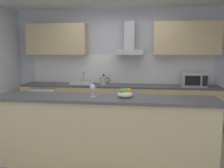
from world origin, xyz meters
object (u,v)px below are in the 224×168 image
(microwave, at_px, (194,80))
(range_hood, at_px, (129,44))
(oven, at_px, (128,105))
(fruit_bowl, at_px, (125,94))
(kettle, at_px, (104,80))
(sink, at_px, (82,83))
(wine_glass, at_px, (93,88))
(refrigerator, at_px, (49,104))

(microwave, height_order, range_hood, range_hood)
(oven, relative_size, fruit_bowl, 3.64)
(kettle, relative_size, fruit_bowl, 1.31)
(microwave, height_order, sink, microwave)
(sink, relative_size, kettle, 1.73)
(sink, relative_size, wine_glass, 2.81)
(oven, bearing_deg, refrigerator, -179.92)
(range_hood, bearing_deg, refrigerator, -175.93)
(sink, bearing_deg, fruit_bowl, -59.67)
(refrigerator, height_order, range_hood, range_hood)
(sink, relative_size, range_hood, 0.69)
(microwave, bearing_deg, kettle, -179.83)
(refrigerator, distance_m, fruit_bowl, 2.81)
(kettle, bearing_deg, oven, 3.50)
(microwave, relative_size, wine_glass, 2.81)
(microwave, bearing_deg, range_hood, 173.41)
(microwave, bearing_deg, wine_glass, -131.69)
(wine_glass, bearing_deg, fruit_bowl, 3.56)
(oven, bearing_deg, fruit_bowl, -87.28)
(refrigerator, distance_m, kettle, 1.43)
(microwave, relative_size, kettle, 1.73)
(sink, bearing_deg, refrigerator, -179.03)
(microwave, bearing_deg, refrigerator, 179.55)
(microwave, bearing_deg, oven, 178.83)
(wine_glass, distance_m, fruit_bowl, 0.46)
(sink, xyz_separation_m, range_hood, (1.05, 0.12, 0.86))
(oven, xyz_separation_m, microwave, (1.36, -0.03, 0.59))
(refrigerator, relative_size, sink, 1.70)
(sink, xyz_separation_m, wine_glass, (0.69, -1.97, 0.19))
(refrigerator, distance_m, range_hood, 2.31)
(refrigerator, bearing_deg, range_hood, 4.07)
(oven, distance_m, refrigerator, 1.86)
(range_hood, distance_m, fruit_bowl, 2.19)
(refrigerator, bearing_deg, microwave, -0.45)
(refrigerator, xyz_separation_m, fruit_bowl, (1.95, -1.93, 0.62))
(oven, bearing_deg, kettle, -176.50)
(wine_glass, bearing_deg, oven, 79.64)
(oven, height_order, sink, sink)
(refrigerator, relative_size, range_hood, 1.18)
(wine_glass, bearing_deg, range_hood, 80.27)
(sink, height_order, fruit_bowl, sink)
(sink, distance_m, range_hood, 1.36)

